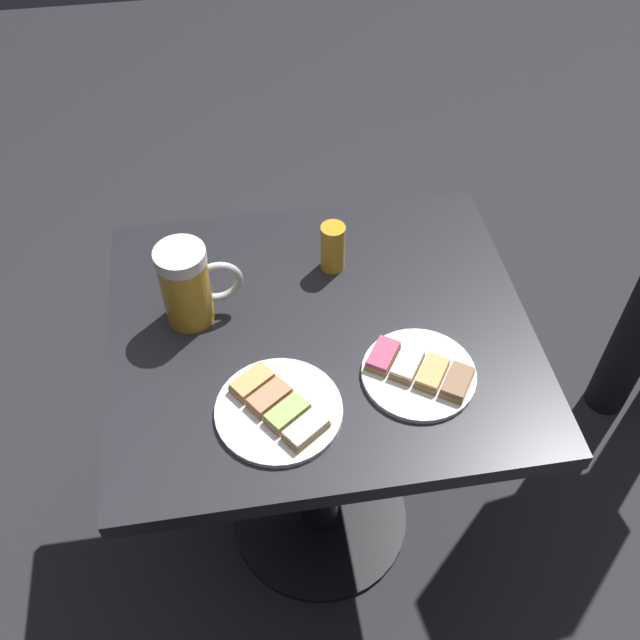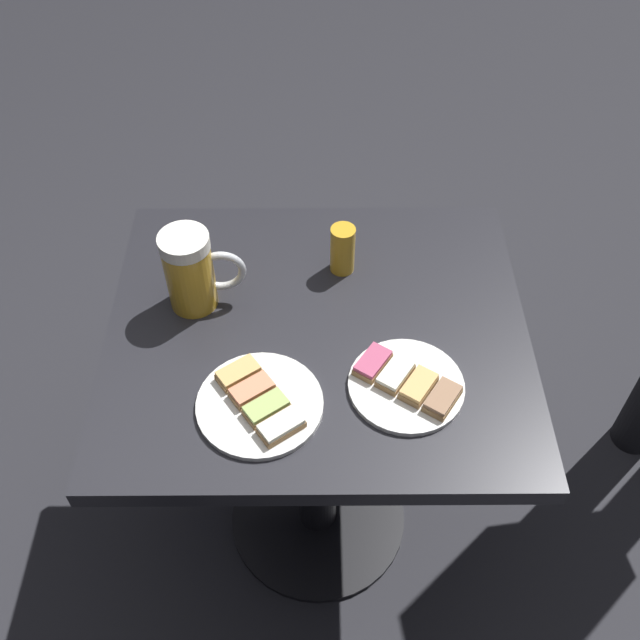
{
  "view_description": "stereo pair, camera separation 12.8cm",
  "coord_description": "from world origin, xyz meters",
  "px_view_note": "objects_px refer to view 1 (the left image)",
  "views": [
    {
      "loc": [
        -0.13,
        -0.83,
        1.73
      ],
      "look_at": [
        0.0,
        0.0,
        0.77
      ],
      "focal_mm": 40.57,
      "sensor_mm": 36.0,
      "label": 1
    },
    {
      "loc": [
        -0.0,
        -0.84,
        1.73
      ],
      "look_at": [
        0.0,
        0.0,
        0.77
      ],
      "focal_mm": 40.57,
      "sensor_mm": 36.0,
      "label": 2
    }
  ],
  "objects_px": {
    "plate_far": "(419,372)",
    "beer_glass_small": "(333,247)",
    "plate_near": "(279,409)",
    "beer_mug": "(188,285)"
  },
  "relations": [
    {
      "from": "plate_near",
      "to": "beer_glass_small",
      "type": "distance_m",
      "value": 0.35
    },
    {
      "from": "plate_far",
      "to": "beer_mug",
      "type": "distance_m",
      "value": 0.42
    },
    {
      "from": "plate_near",
      "to": "beer_mug",
      "type": "xyz_separation_m",
      "value": [
        -0.13,
        0.23,
        0.07
      ]
    },
    {
      "from": "plate_far",
      "to": "beer_glass_small",
      "type": "bearing_deg",
      "value": 109.37
    },
    {
      "from": "plate_near",
      "to": "beer_mug",
      "type": "distance_m",
      "value": 0.27
    },
    {
      "from": "plate_far",
      "to": "beer_glass_small",
      "type": "xyz_separation_m",
      "value": [
        -0.1,
        0.28,
        0.04
      ]
    },
    {
      "from": "beer_glass_small",
      "to": "beer_mug",
      "type": "bearing_deg",
      "value": -162.34
    },
    {
      "from": "plate_near",
      "to": "beer_glass_small",
      "type": "xyz_separation_m",
      "value": [
        0.14,
        0.32,
        0.04
      ]
    },
    {
      "from": "plate_near",
      "to": "beer_mug",
      "type": "bearing_deg",
      "value": 118.53
    },
    {
      "from": "plate_far",
      "to": "beer_glass_small",
      "type": "relative_size",
      "value": 1.95
    }
  ]
}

